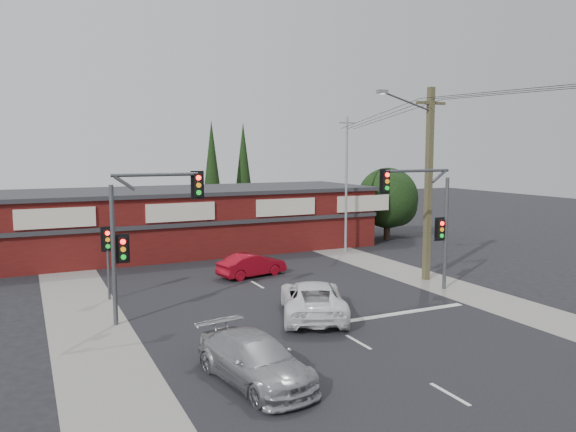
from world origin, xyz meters
name	(u,v)px	position (x,y,z in m)	size (l,w,h in m)	color
ground	(309,315)	(0.00, 0.00, 0.00)	(120.00, 120.00, 0.00)	black
road_strip	(263,288)	(0.00, 5.00, 0.01)	(14.00, 70.00, 0.01)	black
verge_left	(82,308)	(-8.50, 5.00, 0.01)	(3.00, 70.00, 0.02)	gray
verge_right	(403,272)	(8.50, 5.00, 0.01)	(3.00, 70.00, 0.02)	gray
stop_line	(400,313)	(3.50, -1.50, 0.01)	(6.50, 0.35, 0.01)	silver
white_suv	(312,299)	(0.00, -0.26, 0.74)	(2.46, 5.33, 1.48)	white
silver_suv	(255,359)	(-4.62, -5.38, 0.69)	(1.94, 4.78, 1.39)	#A3A6A9
red_sedan	(252,265)	(0.47, 7.67, 0.63)	(1.33, 3.82, 1.26)	maroon
lane_dashes	(214,260)	(0.00, 12.83, 0.01)	(0.12, 63.26, 0.01)	silver
shop_building	(181,220)	(-0.99, 16.99, 2.13)	(27.30, 8.40, 4.22)	#490F0E
tree_cluster	(386,201)	(14.69, 15.44, 2.90)	(5.90, 5.10, 5.50)	#2D2116
conifer_near	(212,167)	(3.50, 24.00, 5.48)	(1.80, 1.80, 9.25)	#2D2116
conifer_far	(243,165)	(7.00, 26.00, 5.48)	(1.80, 1.80, 9.25)	#2D2116
traffic_mast_left	(141,224)	(-6.43, 2.00, 3.93)	(3.77, 0.27, 5.97)	#47494C
traffic_mast_right	(428,211)	(6.86, 1.00, 3.95)	(3.96, 0.27, 5.97)	#47494C
pedestal_signal	(108,248)	(-7.20, 6.01, 2.41)	(0.55, 0.27, 3.38)	#47494C
utility_pole	(427,178)	(8.36, 2.99, 5.40)	(4.38, 0.59, 10.00)	brown
steel_pole	(346,182)	(9.00, 12.00, 4.70)	(1.20, 0.16, 9.00)	gray
power_lines	(515,97)	(8.47, -2.47, 9.04)	(2.01, 29.00, 1.22)	black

